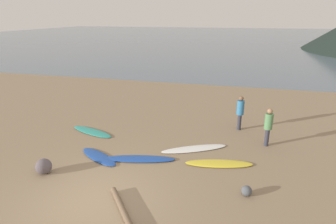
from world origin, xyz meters
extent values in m
cube|color=#8C7559|center=(0.00, 10.00, -0.10)|extent=(120.00, 120.00, 0.20)
cube|color=slate|center=(0.00, 65.03, 0.00)|extent=(140.00, 100.00, 0.01)
ellipsoid|color=teal|center=(-2.57, 4.54, 0.04)|extent=(2.39, 1.33, 0.07)
ellipsoid|color=#1E479E|center=(-1.13, 2.45, 0.04)|extent=(2.01, 1.50, 0.08)
ellipsoid|color=#1E479E|center=(0.38, 2.66, 0.05)|extent=(2.71, 1.12, 0.09)
ellipsoid|color=white|center=(2.19, 4.01, 0.03)|extent=(2.61, 1.73, 0.07)
ellipsoid|color=yellow|center=(3.24, 3.06, 0.04)|extent=(2.46, 1.08, 0.08)
cylinder|color=#2D2D38|center=(4.95, 5.10, 0.37)|extent=(0.17, 0.17, 0.73)
cylinder|color=#4C7A4C|center=(4.95, 5.10, 1.05)|extent=(0.32, 0.32, 0.64)
sphere|color=#936B4C|center=(4.95, 5.10, 1.47)|extent=(0.21, 0.21, 0.21)
cylinder|color=#2D2D38|center=(3.83, 6.57, 0.37)|extent=(0.18, 0.18, 0.74)
cylinder|color=teal|center=(3.83, 6.57, 1.07)|extent=(0.32, 0.32, 0.65)
sphere|color=brown|center=(3.83, 6.57, 1.50)|extent=(0.21, 0.21, 0.21)
cylinder|color=brown|center=(1.05, -0.31, 0.08)|extent=(1.59, 1.91, 0.17)
sphere|color=#494C51|center=(4.18, 1.42, 0.16)|extent=(0.31, 0.31, 0.31)
sphere|color=#564C51|center=(-2.35, 0.97, 0.26)|extent=(0.53, 0.53, 0.53)
camera|label=1|loc=(3.76, -6.03, 5.04)|focal=30.39mm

